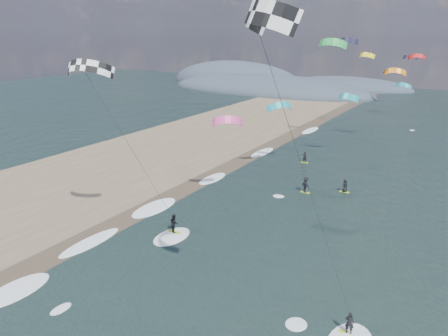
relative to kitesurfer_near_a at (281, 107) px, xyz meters
The scene contains 9 objects.
ground 17.08m from the kitesurfer_near_a, behind, with size 260.00×260.00×0.00m, color black.
sand_strip 36.94m from the kitesurfer_near_a, 164.82° to the left, with size 26.00×240.00×0.00m, color brown.
wet_sand_strip 26.89m from the kitesurfer_near_a, 156.81° to the left, with size 3.00×240.00×0.00m, color #382D23.
coastal_hills 120.33m from the kitesurfer_near_a, 116.65° to the left, with size 80.00×41.00×15.00m.
kitesurfer_near_a is the anchor object (origin of this frame).
kitesurfer_near_b 18.60m from the kitesurfer_near_a, 160.59° to the left, with size 7.16×8.61×16.33m.
far_kitesurfers 32.70m from the kitesurfer_near_a, 105.58° to the left, with size 9.34×11.80×1.86m.
bg_kite_field 54.68m from the kitesurfer_near_a, 99.91° to the left, with size 12.39×75.45×10.93m.
shoreline_surf 27.96m from the kitesurfer_near_a, 145.09° to the left, with size 2.40×79.40×0.11m.
Camera 1 is at (17.00, -17.39, 18.15)m, focal length 35.00 mm.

